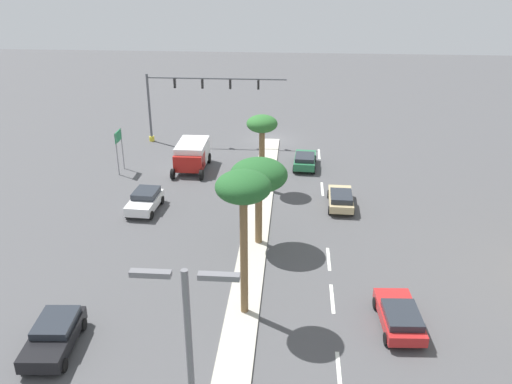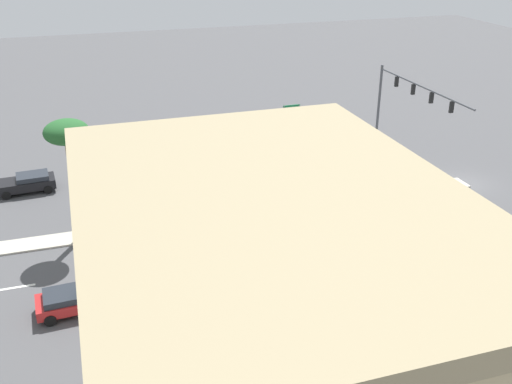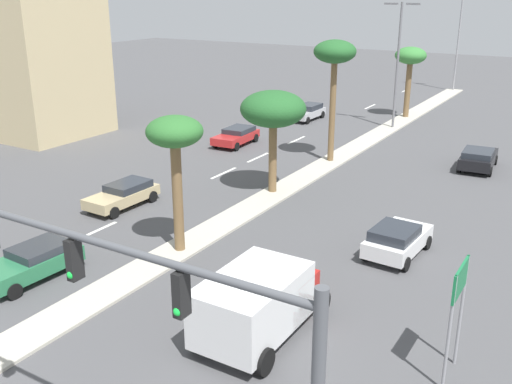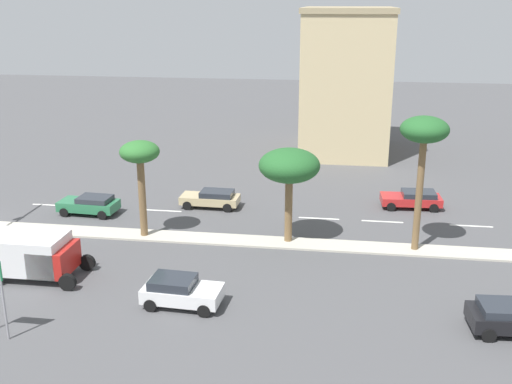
# 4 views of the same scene
# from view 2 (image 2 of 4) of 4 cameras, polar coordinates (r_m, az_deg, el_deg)

# --- Properties ---
(ground_plane) EXTENTS (160.00, 160.00, 0.00)m
(ground_plane) POSITION_cam_2_polar(r_m,az_deg,el_deg) (41.25, -10.20, -3.44)
(ground_plane) COLOR #4C4C4F
(median_curb) EXTENTS (1.80, 64.69, 0.12)m
(median_curb) POSITION_cam_2_polar(r_m,az_deg,el_deg) (41.17, -20.16, -4.64)
(median_curb) COLOR #B7B2A3
(median_curb) RESTS_ON ground
(lane_stripe_leading) EXTENTS (0.20, 2.80, 0.01)m
(lane_stripe_leading) POSITION_cam_2_polar(r_m,az_deg,el_deg) (44.51, 18.83, -2.25)
(lane_stripe_leading) COLOR silver
(lane_stripe_leading) RESTS_ON ground
(lane_stripe_near) EXTENTS (0.20, 2.80, 0.01)m
(lane_stripe_near) POSITION_cam_2_polar(r_m,az_deg,el_deg) (40.33, 8.92, -4.01)
(lane_stripe_near) COLOR silver
(lane_stripe_near) RESTS_ON ground
(lane_stripe_left) EXTENTS (0.20, 2.80, 0.01)m
(lane_stripe_left) POSITION_cam_2_polar(r_m,az_deg,el_deg) (37.18, -6.88, -6.55)
(lane_stripe_left) COLOR silver
(lane_stripe_left) RESTS_ON ground
(lane_stripe_inboard) EXTENTS (0.20, 2.80, 0.01)m
(lane_stripe_inboard) POSITION_cam_2_polar(r_m,az_deg,el_deg) (36.80, -13.54, -7.48)
(lane_stripe_inboard) COLOR silver
(lane_stripe_inboard) RESTS_ON ground
(lane_stripe_mid) EXTENTS (0.20, 2.80, 0.01)m
(lane_stripe_mid) POSITION_cam_2_polar(r_m,az_deg,el_deg) (37.10, -22.63, -8.57)
(lane_stripe_mid) COLOR silver
(lane_stripe_mid) RESTS_ON ground
(traffic_signal_gantry) EXTENTS (14.15, 0.53, 6.98)m
(traffic_signal_gantry) POSITION_cam_2_polar(r_m,az_deg,el_deg) (54.83, 13.71, 8.60)
(traffic_signal_gantry) COLOR #515459
(traffic_signal_gantry) RESTS_ON ground
(directional_road_sign) EXTENTS (0.10, 1.66, 3.78)m
(directional_road_sign) POSITION_cam_2_polar(r_m,az_deg,el_deg) (55.19, 3.42, 7.36)
(directional_road_sign) COLOR gray
(directional_road_sign) RESTS_ON ground
(palm_tree_center) EXTENTS (2.46, 2.46, 6.14)m
(palm_tree_center) POSITION_cam_2_polar(r_m,az_deg,el_deg) (42.22, 6.03, 5.29)
(palm_tree_center) COLOR brown
(palm_tree_center) RESTS_ON median_curb
(palm_tree_leading) EXTENTS (3.70, 3.70, 5.87)m
(palm_tree_leading) POSITION_cam_2_polar(r_m,az_deg,el_deg) (39.38, -6.13, 3.26)
(palm_tree_leading) COLOR brown
(palm_tree_leading) RESTS_ON median_curb
(palm_tree_rear) EXTENTS (2.77, 2.77, 8.08)m
(palm_tree_rear) POSITION_cam_2_polar(r_m,az_deg,el_deg) (38.18, -17.73, 5.05)
(palm_tree_rear) COLOR brown
(palm_tree_rear) RESTS_ON median_curb
(sedan_white_far) EXTENTS (2.22, 3.96, 1.46)m
(sedan_white_far) POSITION_cam_2_polar(r_m,az_deg,el_deg) (49.91, -3.03, 3.03)
(sedan_white_far) COLOR silver
(sedan_white_far) RESTS_ON ground
(sedan_tan_mid) EXTENTS (2.01, 4.26, 1.27)m
(sedan_tan_mid) POSITION_cam_2_polar(r_m,az_deg,el_deg) (37.74, 5.23, -4.74)
(sedan_tan_mid) COLOR tan
(sedan_tan_mid) RESTS_ON ground
(sedan_black_near) EXTENTS (2.35, 4.41, 1.38)m
(sedan_black_near) POSITION_cam_2_polar(r_m,az_deg,el_deg) (49.00, -21.14, 0.86)
(sedan_black_near) COLOR black
(sedan_black_near) RESTS_ON ground
(sedan_green_leading) EXTENTS (2.18, 4.15, 1.32)m
(sedan_green_leading) POSITION_cam_2_polar(r_m,az_deg,el_deg) (43.29, 13.90, -1.31)
(sedan_green_leading) COLOR #287047
(sedan_green_leading) RESTS_ON ground
(sedan_red_trailing) EXTENTS (2.24, 4.36, 1.25)m
(sedan_red_trailing) POSITION_cam_2_polar(r_m,az_deg,el_deg) (33.66, -17.03, -9.86)
(sedan_red_trailing) COLOR red
(sedan_red_trailing) RESTS_ON ground
(box_truck) EXTENTS (2.78, 5.37, 2.41)m
(box_truck) POSITION_cam_2_polar(r_m,az_deg,el_deg) (50.71, 7.04, 3.90)
(box_truck) COLOR #B21E19
(box_truck) RESTS_ON ground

